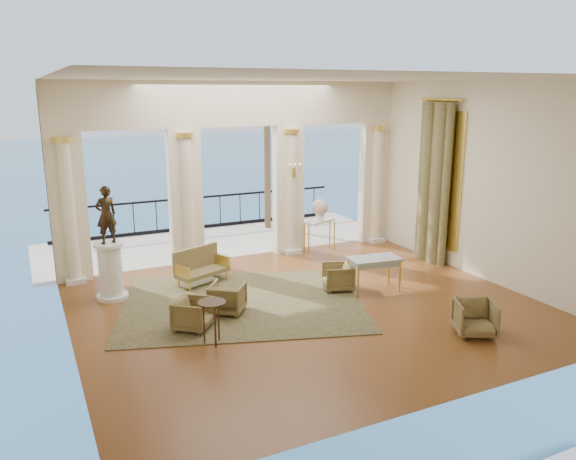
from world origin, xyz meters
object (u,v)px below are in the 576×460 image
armchair_d (227,297)px  statue (106,215)px  game_table (375,261)px  settee (200,266)px  armchair_c (338,276)px  armchair_b (475,316)px  pedestal (111,272)px  side_table (212,308)px  console_table (320,226)px  armchair_a (193,313)px

armchair_d → statue: (-1.93, 1.80, 1.48)m
armchair_d → game_table: 3.34m
armchair_d → settee: (0.04, 1.92, 0.08)m
armchair_c → statue: size_ratio=0.54×
armchair_b → game_table: 2.73m
game_table → pedestal: 5.62m
armchair_d → pedestal: size_ratio=0.55×
armchair_b → armchair_c: 3.25m
armchair_b → armchair_c: (-1.02, 3.09, -0.03)m
armchair_d → armchair_b: bearing=178.2°
side_table → pedestal: bearing=112.0°
armchair_c → side_table: 3.64m
game_table → console_table: size_ratio=1.22×
settee → console_table: bearing=-4.5°
settee → console_table: size_ratio=1.41×
armchair_c → armchair_d: (-2.63, -0.18, 0.01)m
pedestal → armchair_a: bearing=-64.4°
game_table → armchair_a: bearing=-169.3°
armchair_a → statue: size_ratio=0.53×
armchair_c → statue: bearing=-90.6°
armchair_b → armchair_d: size_ratio=1.05×
settee → console_table: 3.92m
armchair_b → settee: size_ratio=0.52×
statue → side_table: bearing=98.1°
statue → settee: bearing=169.5°
armchair_c → side_table: bearing=-48.2°
game_table → pedestal: (-5.24, 2.01, -0.09)m
game_table → armchair_c: bearing=157.0°
armchair_c → armchair_d: size_ratio=0.98×
settee → statue: size_ratio=1.12×
armchair_d → console_table: (3.77, 3.09, 0.37)m
settee → armchair_d: bearing=-112.9°
pedestal → console_table: bearing=12.7°
settee → side_table: (-0.74, -3.14, 0.26)m
armchair_d → statue: bearing=-6.4°
armchair_a → armchair_d: bearing=-21.4°
armchair_d → statue: size_ratio=0.55×
armchair_c → settee: 3.12m
pedestal → console_table: size_ratio=1.27×
pedestal → statue: (0.00, 0.00, 1.23)m
armchair_b → side_table: size_ratio=0.90×
game_table → side_table: size_ratio=1.50×
statue → pedestal: bearing=-13.9°
game_table → pedestal: pedestal is taller
armchair_a → armchair_d: (0.84, 0.47, 0.01)m
armchair_a → pedestal: pedestal is taller
armchair_d → console_table: bearing=-104.0°
armchair_d → side_table: size_ratio=0.85×
pedestal → console_table: pedestal is taller
side_table → settee: bearing=76.7°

